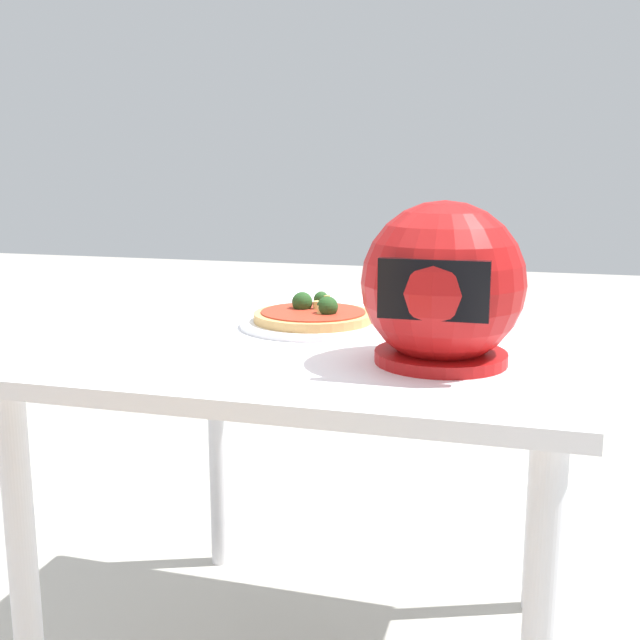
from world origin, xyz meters
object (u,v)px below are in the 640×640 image
Objects in this scene: pizza at (314,314)px; motorcycle_helmet at (443,287)px; dining_table at (327,380)px; drinking_glass at (470,305)px.

motorcycle_helmet reaches higher than pizza.
motorcycle_helmet reaches higher than dining_table.
motorcycle_helmet is 2.06× the size of drinking_glass.
motorcycle_helmet is (-0.29, 0.23, 0.10)m from pizza.
drinking_glass is at bearing 173.87° from pizza.
pizza reaches higher than dining_table.
dining_table is at bearing 129.55° from pizza.
drinking_glass is (-0.03, -0.20, -0.06)m from motorcycle_helmet.
dining_table is 0.32m from drinking_glass.
motorcycle_helmet is 0.21m from drinking_glass.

